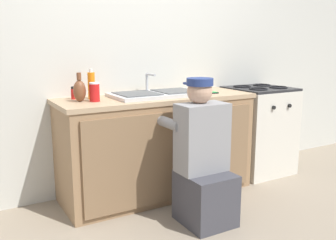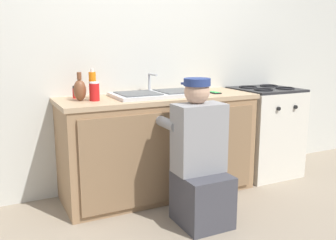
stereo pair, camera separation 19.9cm
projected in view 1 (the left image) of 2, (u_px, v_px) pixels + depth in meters
The scene contains 12 objects.
ground_plane at pixel (174, 204), 3.21m from camera, with size 12.00×12.00×0.00m, color gray.
back_wall at pixel (139, 55), 3.52m from camera, with size 6.00×0.10×2.50m, color silver.
counter_cabinet at pixel (158, 148), 3.37m from camera, with size 1.72×0.62×0.86m.
countertop at pixel (157, 98), 3.29m from camera, with size 1.76×0.62×0.04m, color tan.
sink_double_basin at pixel (157, 94), 3.29m from camera, with size 0.80×0.44×0.19m.
stove_range at pixel (258, 130), 3.97m from camera, with size 0.61×0.62×0.92m.
plumber_person at pixel (203, 164), 2.83m from camera, with size 0.42×0.61×1.10m.
soap_bottle_orange at pixel (91, 85), 3.10m from camera, with size 0.06×0.06×0.25m.
spice_bottle_red at pixel (73, 93), 3.09m from camera, with size 0.04×0.04×0.10m.
vase_decorative at pixel (80, 90), 2.95m from camera, with size 0.10×0.10×0.23m.
cell_phone at pixel (211, 92), 3.50m from camera, with size 0.07×0.14×0.01m.
soda_cup_red at pixel (95, 92), 2.96m from camera, with size 0.08×0.08×0.15m.
Camera 1 is at (-1.54, -2.58, 1.36)m, focal length 40.00 mm.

